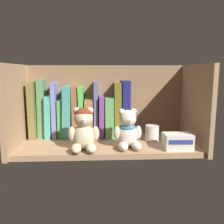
# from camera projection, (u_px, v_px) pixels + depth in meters

# --- Properties ---
(shelf_board) EXTENTS (0.66, 0.28, 0.02)m
(shelf_board) POSITION_uv_depth(u_px,v_px,m) (108.00, 145.00, 0.93)
(shelf_board) COLOR #A87F5B
(shelf_board) RESTS_ON ground
(shelf_back_panel) EXTENTS (0.69, 0.01, 0.32)m
(shelf_back_panel) POSITION_uv_depth(u_px,v_px,m) (107.00, 102.00, 1.05)
(shelf_back_panel) COLOR brown
(shelf_back_panel) RESTS_ON ground
(shelf_side_panel_left) EXTENTS (0.02, 0.30, 0.32)m
(shelf_side_panel_left) POSITION_uv_depth(u_px,v_px,m) (17.00, 108.00, 0.89)
(shelf_side_panel_left) COLOR #A87F5B
(shelf_side_panel_left) RESTS_ON ground
(shelf_side_panel_right) EXTENTS (0.02, 0.30, 0.32)m
(shelf_side_panel_right) POSITION_uv_depth(u_px,v_px,m) (195.00, 106.00, 0.92)
(shelf_side_panel_right) COLOR #A87F5B
(shelf_side_panel_right) RESTS_ON ground
(book_0) EXTENTS (0.03, 0.14, 0.23)m
(book_0) POSITION_uv_depth(u_px,v_px,m) (35.00, 109.00, 1.00)
(book_0) COLOR olive
(book_0) RESTS_ON shelf_board
(book_1) EXTENTS (0.03, 0.09, 0.24)m
(book_1) POSITION_uv_depth(u_px,v_px,m) (43.00, 108.00, 1.01)
(book_1) COLOR #568755
(book_1) RESTS_ON shelf_board
(book_2) EXTENTS (0.03, 0.13, 0.17)m
(book_2) POSITION_uv_depth(u_px,v_px,m) (50.00, 116.00, 1.01)
(book_2) COLOR #4AA89D
(book_2) RESTS_ON shelf_board
(book_3) EXTENTS (0.02, 0.13, 0.23)m
(book_3) POSITION_uv_depth(u_px,v_px,m) (56.00, 109.00, 1.01)
(book_3) COLOR #7578C2
(book_3) RESTS_ON shelf_board
(book_4) EXTENTS (0.02, 0.12, 0.16)m
(book_4) POSITION_uv_depth(u_px,v_px,m) (62.00, 118.00, 1.02)
(book_4) COLOR #4A9A49
(book_4) RESTS_ON shelf_board
(book_5) EXTENTS (0.04, 0.15, 0.21)m
(book_5) POSITION_uv_depth(u_px,v_px,m) (68.00, 111.00, 1.01)
(book_5) COLOR teal
(book_5) RESTS_ON shelf_board
(book_6) EXTENTS (0.02, 0.13, 0.21)m
(book_6) POSITION_uv_depth(u_px,v_px,m) (76.00, 111.00, 1.01)
(book_6) COLOR brown
(book_6) RESTS_ON shelf_board
(book_7) EXTENTS (0.02, 0.14, 0.21)m
(book_7) POSITION_uv_depth(u_px,v_px,m) (82.00, 111.00, 1.02)
(book_7) COLOR #50BE4E
(book_7) RESTS_ON shelf_board
(book_8) EXTENTS (0.03, 0.11, 0.16)m
(book_8) POSITION_uv_depth(u_px,v_px,m) (89.00, 117.00, 1.02)
(book_8) COLOR #A56541
(book_8) RESTS_ON shelf_board
(book_9) EXTENTS (0.02, 0.12, 0.23)m
(book_9) POSITION_uv_depth(u_px,v_px,m) (96.00, 109.00, 1.02)
(book_9) COLOR slate
(book_9) RESTS_ON shelf_board
(book_10) EXTENTS (0.02, 0.15, 0.17)m
(book_10) POSITION_uv_depth(u_px,v_px,m) (102.00, 116.00, 1.02)
(book_10) COLOR #6C3A83
(book_10) RESTS_ON shelf_board
(book_11) EXTENTS (0.04, 0.14, 0.16)m
(book_11) POSITION_uv_depth(u_px,v_px,m) (109.00, 116.00, 1.03)
(book_11) COLOR #599E58
(book_11) RESTS_ON shelf_board
(book_12) EXTENTS (0.03, 0.09, 0.23)m
(book_12) POSITION_uv_depth(u_px,v_px,m) (117.00, 109.00, 1.02)
(book_12) COLOR brown
(book_12) RESTS_ON shelf_board
(book_13) EXTENTS (0.03, 0.10, 0.23)m
(book_13) POSITION_uv_depth(u_px,v_px,m) (125.00, 108.00, 1.02)
(book_13) COLOR navy
(book_13) RESTS_ON shelf_board
(teddy_bear_larger) EXTENTS (0.11, 0.11, 0.15)m
(teddy_bear_larger) POSITION_uv_depth(u_px,v_px,m) (84.00, 130.00, 0.83)
(teddy_bear_larger) COLOR beige
(teddy_bear_larger) RESTS_ON shelf_board
(teddy_bear_smaller) EXTENTS (0.10, 0.11, 0.14)m
(teddy_bear_smaller) POSITION_uv_depth(u_px,v_px,m) (128.00, 131.00, 0.85)
(teddy_bear_smaller) COLOR beige
(teddy_bear_smaller) RESTS_ON shelf_board
(pillar_candle) EXTENTS (0.05, 0.05, 0.06)m
(pillar_candle) POSITION_uv_depth(u_px,v_px,m) (152.00, 133.00, 0.94)
(pillar_candle) COLOR silver
(pillar_candle) RESTS_ON shelf_board
(small_product_box) EXTENTS (0.10, 0.07, 0.05)m
(small_product_box) POSITION_uv_depth(u_px,v_px,m) (178.00, 141.00, 0.85)
(small_product_box) COLOR silver
(small_product_box) RESTS_ON shelf_board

